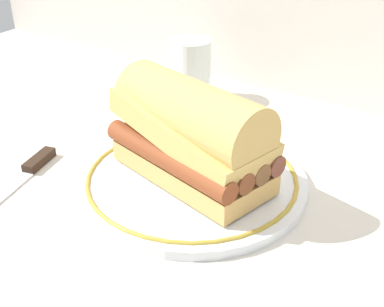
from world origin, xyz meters
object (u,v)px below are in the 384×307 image
Objects in this scene: butter_knife at (26,172)px; sausage_sandwich at (192,132)px; plate at (192,180)px; drinking_glass at (191,74)px.

sausage_sandwich is at bearing 27.56° from butter_knife.
plate is 0.27m from drinking_glass.
plate is at bearing 58.45° from sausage_sandwich.
sausage_sandwich reaches higher than butter_knife.
drinking_glass is at bearing 83.01° from butter_knife.
drinking_glass is (-0.15, 0.22, -0.03)m from sausage_sandwich.
butter_knife is at bearing -138.99° from sausage_sandwich.
plate reaches higher than butter_knife.
sausage_sandwich is 2.16× the size of drinking_glass.
sausage_sandwich is (-0.00, -0.00, 0.07)m from plate.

